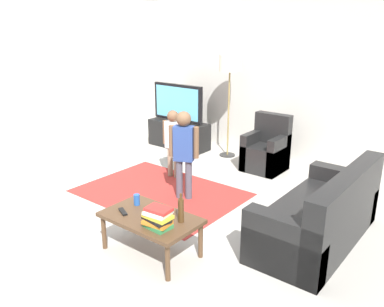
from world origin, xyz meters
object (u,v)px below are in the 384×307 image
(bottle, at_px, (181,210))
(tv_remote, at_px, (123,212))
(floor_lamp, at_px, (230,69))
(coffee_table, at_px, (151,220))
(couch, at_px, (324,218))
(soda_can, at_px, (137,200))
(book_stack, at_px, (158,218))
(child_near_tv, at_px, (173,138))
(tv_stand, at_px, (179,135))
(child_center, at_px, (184,147))
(armchair, at_px, (267,152))
(plate, at_px, (162,213))
(tv, at_px, (178,104))

(bottle, bearing_deg, tv_remote, -159.86)
(floor_lamp, height_order, bottle, floor_lamp)
(coffee_table, xyz_separation_m, bottle, (0.32, 0.10, 0.18))
(couch, bearing_deg, soda_can, -143.29)
(floor_lamp, xyz_separation_m, book_stack, (1.38, -3.28, -1.02))
(child_near_tv, distance_m, coffee_table, 2.18)
(tv_stand, xyz_separation_m, child_near_tv, (0.93, -1.23, 0.39))
(floor_lamp, relative_size, coffee_table, 1.78)
(floor_lamp, xyz_separation_m, child_center, (0.55, -1.89, -0.82))
(armchair, relative_size, child_near_tv, 0.86)
(couch, relative_size, tv_remote, 10.59)
(tv_stand, relative_size, armchair, 1.33)
(coffee_table, distance_m, soda_can, 0.33)
(tv_remote, bearing_deg, couch, 66.93)
(armchair, distance_m, bottle, 2.93)
(soda_can, height_order, plate, soda_can)
(floor_lamp, bearing_deg, plate, -68.31)
(floor_lamp, height_order, child_center, floor_lamp)
(tv_remote, bearing_deg, book_stack, 24.62)
(bottle, height_order, soda_can, bottle)
(armchair, bearing_deg, soda_can, -90.55)
(child_center, distance_m, soda_can, 1.22)
(book_stack, bearing_deg, floor_lamp, 112.77)
(tv, xyz_separation_m, bottle, (2.49, -2.88, -0.30))
(couch, xyz_separation_m, child_center, (-1.92, -0.04, 0.44))
(coffee_table, bearing_deg, floor_lamp, 110.14)
(floor_lamp, xyz_separation_m, bottle, (1.48, -3.05, -1.00))
(soda_can, bearing_deg, couch, 36.71)
(couch, height_order, plate, couch)
(tv_remote, bearing_deg, child_center, 128.34)
(armchair, bearing_deg, tv_remote, -90.14)
(book_stack, relative_size, soda_can, 2.45)
(tv_stand, relative_size, bottle, 3.96)
(couch, xyz_separation_m, plate, (-1.26, -1.18, 0.14))
(plate, bearing_deg, tv_stand, 127.61)
(armchair, distance_m, floor_lamp, 1.54)
(couch, height_order, bottle, couch)
(child_center, bearing_deg, plate, -60.19)
(coffee_table, relative_size, tv_remote, 5.88)
(tv_stand, xyz_separation_m, bottle, (2.49, -2.90, 0.30))
(coffee_table, height_order, tv_remote, tv_remote)
(tv, height_order, armchair, tv)
(couch, height_order, floor_lamp, floor_lamp)
(couch, relative_size, child_near_tv, 1.72)
(plate, bearing_deg, tv, 127.82)
(floor_lamp, relative_size, book_stack, 6.06)
(armchair, height_order, floor_lamp, floor_lamp)
(floor_lamp, relative_size, plate, 8.09)
(armchair, xyz_separation_m, child_near_tv, (-0.96, -1.19, 0.33))
(child_center, xyz_separation_m, book_stack, (0.82, -1.39, -0.21))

